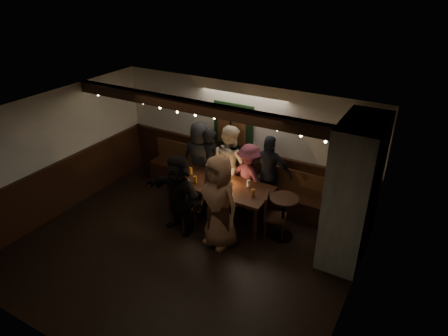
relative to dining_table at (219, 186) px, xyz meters
The scene contains 13 objects.
room 1.09m from the dining_table, ahead, with size 6.02×5.01×2.62m.
dining_table is the anchor object (origin of this frame).
chair_near_left 0.90m from the dining_table, 121.91° to the right, with size 0.48×0.48×0.87m.
chair_near_right 0.99m from the dining_table, 59.10° to the right, with size 0.50×0.50×0.90m.
chair_end 1.22m from the dining_table, ahead, with size 0.51×0.51×0.90m.
high_top 1.44m from the dining_table, ahead, with size 0.56×0.56×0.88m.
person_a 1.08m from the dining_table, 143.49° to the left, with size 0.85×0.55×1.73m, color black.
person_b 0.87m from the dining_table, 132.91° to the left, with size 0.60×0.40×1.66m, color black.
person_c 0.72m from the dining_table, 100.71° to the left, with size 0.87×0.68×1.79m, color #C5B29C.
person_d 0.74m from the dining_table, 59.49° to the left, with size 0.96×0.55×1.48m, color brown.
person_e 1.09m from the dining_table, 45.11° to the left, with size 1.00×0.42×1.70m, color #1F212B.
person_f 0.91m from the dining_table, 119.29° to the right, with size 1.51×0.48×1.63m, color black.
person_g 0.95m from the dining_table, 59.97° to the right, with size 0.89×0.58×1.83m, color #915F42.
Camera 1 is at (3.63, -4.72, 4.78)m, focal length 32.00 mm.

